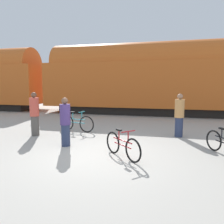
# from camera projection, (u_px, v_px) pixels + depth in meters

# --- Properties ---
(ground_plane) EXTENTS (80.00, 80.00, 0.00)m
(ground_plane) POSITION_uv_depth(u_px,v_px,m) (98.00, 155.00, 6.45)
(ground_plane) COLOR #A8A399
(freight_train) EXTENTS (42.29, 2.84, 4.93)m
(freight_train) POSITION_uv_depth(u_px,v_px,m) (139.00, 77.00, 15.20)
(freight_train) COLOR black
(freight_train) RESTS_ON ground_plane
(rail_near) EXTENTS (54.29, 0.07, 0.01)m
(rail_near) POSITION_uv_depth(u_px,v_px,m) (137.00, 115.00, 14.83)
(rail_near) COLOR #4C4238
(rail_near) RESTS_ON ground_plane
(rail_far) EXTENTS (54.29, 0.07, 0.01)m
(rail_far) POSITION_uv_depth(u_px,v_px,m) (139.00, 112.00, 16.21)
(rail_far) COLOR #4C4238
(rail_far) RESTS_ON ground_plane
(bicycle_maroon) EXTENTS (1.24, 1.14, 0.82)m
(bicycle_maroon) POSITION_uv_depth(u_px,v_px,m) (122.00, 145.00, 6.20)
(bicycle_maroon) COLOR black
(bicycle_maroon) RESTS_ON ground_plane
(bicycle_teal) EXTENTS (1.75, 0.48, 0.90)m
(bicycle_teal) POSITION_uv_depth(u_px,v_px,m) (76.00, 123.00, 9.67)
(bicycle_teal) COLOR black
(bicycle_teal) RESTS_ON ground_plane
(person_in_tan) EXTENTS (0.37, 0.37, 1.72)m
(person_in_tan) POSITION_uv_depth(u_px,v_px,m) (179.00, 115.00, 8.62)
(person_in_tan) COLOR #283351
(person_in_tan) RESTS_ON ground_plane
(person_in_red) EXTENTS (0.37, 0.37, 1.77)m
(person_in_red) POSITION_uv_depth(u_px,v_px,m) (35.00, 114.00, 8.83)
(person_in_red) COLOR #514C47
(person_in_red) RESTS_ON ground_plane
(person_in_purple) EXTENTS (0.35, 0.35, 1.64)m
(person_in_purple) POSITION_uv_depth(u_px,v_px,m) (65.00, 122.00, 7.32)
(person_in_purple) COLOR #283351
(person_in_purple) RESTS_ON ground_plane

